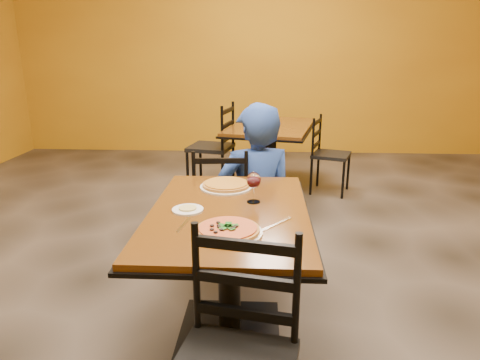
# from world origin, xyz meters

# --- Properties ---
(floor) EXTENTS (7.00, 8.00, 0.01)m
(floor) POSITION_xyz_m (0.00, 0.00, 0.00)
(floor) COLOR black
(floor) RESTS_ON ground
(wall_back) EXTENTS (7.00, 0.01, 3.00)m
(wall_back) POSITION_xyz_m (0.00, 4.00, 1.50)
(wall_back) COLOR #BB8314
(wall_back) RESTS_ON ground
(table_main) EXTENTS (0.83, 1.23, 0.75)m
(table_main) POSITION_xyz_m (0.00, -0.50, 0.56)
(table_main) COLOR #5F360F
(table_main) RESTS_ON floor
(table_second) EXTENTS (1.10, 1.41, 0.75)m
(table_second) POSITION_xyz_m (0.26, 2.07, 0.56)
(table_second) COLOR #5F360F
(table_second) RESTS_ON floor
(chair_main_far) EXTENTS (0.43, 0.43, 0.88)m
(chair_main_far) POSITION_xyz_m (-0.13, 0.44, 0.44)
(chair_main_far) COLOR black
(chair_main_far) RESTS_ON floor
(chair_second_left) EXTENTS (0.53, 0.53, 0.98)m
(chair_second_left) POSITION_xyz_m (-0.40, 2.07, 0.49)
(chair_second_left) COLOR black
(chair_second_left) RESTS_ON floor
(chair_second_right) EXTENTS (0.49, 0.49, 0.84)m
(chair_second_right) POSITION_xyz_m (0.92, 2.07, 0.42)
(chair_second_right) COLOR black
(chair_second_right) RESTS_ON floor
(diner) EXTENTS (0.68, 0.54, 1.19)m
(diner) POSITION_xyz_m (0.12, 0.43, 0.59)
(diner) COLOR navy
(diner) RESTS_ON floor
(plate_main) EXTENTS (0.31, 0.31, 0.01)m
(plate_main) POSITION_xyz_m (0.02, -0.79, 0.76)
(plate_main) COLOR white
(plate_main) RESTS_ON table_main
(pizza_main) EXTENTS (0.28, 0.28, 0.02)m
(pizza_main) POSITION_xyz_m (0.02, -0.79, 0.77)
(pizza_main) COLOR maroon
(pizza_main) RESTS_ON plate_main
(plate_far) EXTENTS (0.31, 0.31, 0.01)m
(plate_far) POSITION_xyz_m (-0.04, -0.13, 0.76)
(plate_far) COLOR white
(plate_far) RESTS_ON table_main
(pizza_far) EXTENTS (0.28, 0.28, 0.02)m
(pizza_far) POSITION_xyz_m (-0.04, -0.13, 0.77)
(pizza_far) COLOR gold
(pizza_far) RESTS_ON plate_far
(side_plate) EXTENTS (0.16, 0.16, 0.01)m
(side_plate) POSITION_xyz_m (-0.21, -0.52, 0.76)
(side_plate) COLOR white
(side_plate) RESTS_ON table_main
(dip) EXTENTS (0.09, 0.09, 0.01)m
(dip) POSITION_xyz_m (-0.21, -0.52, 0.76)
(dip) COLOR tan
(dip) RESTS_ON side_plate
(wine_glass) EXTENTS (0.08, 0.08, 0.18)m
(wine_glass) POSITION_xyz_m (0.12, -0.38, 0.84)
(wine_glass) COLOR white
(wine_glass) RESTS_ON table_main
(fork) EXTENTS (0.04, 0.19, 0.00)m
(fork) POSITION_xyz_m (-0.20, -0.70, 0.75)
(fork) COLOR silver
(fork) RESTS_ON table_main
(knife) EXTENTS (0.15, 0.17, 0.00)m
(knife) POSITION_xyz_m (0.24, -0.67, 0.75)
(knife) COLOR silver
(knife) RESTS_ON table_main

